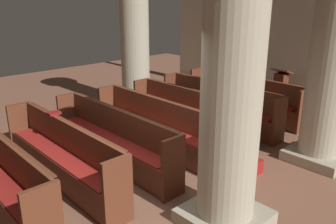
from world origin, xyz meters
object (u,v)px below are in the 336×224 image
(pew_row_0, at_px, (243,96))
(pew_row_1, at_px, (218,103))
(pillar_aisle_side, at_px, (331,64))
(hymn_book, at_px, (54,113))
(lectern, at_px, (280,92))
(pillar_far_side, at_px, (135,41))
(pew_row_3, at_px, (154,123))
(pew_row_5, at_px, (61,152))
(kneeler_box_red, at_px, (248,164))
(pew_row_2, at_px, (189,113))
(pillar_aisle_rear, at_px, (231,94))
(pew_row_4, at_px, (113,136))

(pew_row_0, bearing_deg, pew_row_1, -90.00)
(pillar_aisle_side, distance_m, hymn_book, 4.72)
(pew_row_0, bearing_deg, lectern, 74.26)
(pillar_far_side, height_order, lectern, pillar_far_side)
(pew_row_3, bearing_deg, pew_row_5, -90.00)
(kneeler_box_red, bearing_deg, pew_row_5, -126.44)
(pew_row_1, height_order, pew_row_2, same)
(pew_row_2, bearing_deg, pew_row_1, 90.00)
(pew_row_5, bearing_deg, kneeler_box_red, 53.56)
(pew_row_0, relative_size, pew_row_2, 1.00)
(pillar_aisle_side, relative_size, pillar_far_side, 1.00)
(pew_row_5, bearing_deg, lectern, 86.88)
(pew_row_5, distance_m, pillar_aisle_side, 4.65)
(pew_row_5, distance_m, kneeler_box_red, 3.10)
(pillar_aisle_rear, xyz_separation_m, kneeler_box_red, (-0.63, 1.44, -1.64))
(pew_row_3, bearing_deg, pew_row_4, -90.00)
(kneeler_box_red, bearing_deg, pillar_far_side, 167.95)
(pew_row_4, bearing_deg, lectern, 86.28)
(pillar_far_side, bearing_deg, pillar_aisle_rear, -25.82)
(pew_row_4, distance_m, pillar_aisle_rear, 2.75)
(pew_row_2, bearing_deg, hymn_book, -101.22)
(pew_row_3, bearing_deg, hymn_book, -107.13)
(pew_row_0, bearing_deg, pillar_aisle_rear, -57.39)
(pew_row_4, relative_size, lectern, 2.94)
(pew_row_2, bearing_deg, lectern, 83.97)
(pew_row_1, bearing_deg, pillar_aisle_rear, -49.40)
(pillar_aisle_side, bearing_deg, kneeler_box_red, -116.01)
(pew_row_2, bearing_deg, pew_row_4, -90.00)
(lectern, relative_size, kneeler_box_red, 2.50)
(pillar_far_side, bearing_deg, pew_row_0, 31.72)
(pew_row_1, relative_size, pillar_aisle_side, 0.94)
(pew_row_4, xyz_separation_m, pillar_aisle_side, (2.45, 2.78, 1.25))
(pew_row_4, bearing_deg, hymn_book, -124.60)
(pew_row_2, relative_size, kneeler_box_red, 7.34)
(pew_row_0, bearing_deg, pillar_far_side, -148.28)
(pillar_aisle_rear, relative_size, hymn_book, 16.31)
(pew_row_0, distance_m, pew_row_2, 1.94)
(lectern, bearing_deg, pew_row_1, -98.73)
(pew_row_5, bearing_deg, pillar_far_side, 125.44)
(pew_row_2, distance_m, pillar_aisle_side, 2.88)
(pew_row_1, relative_size, pew_row_5, 1.00)
(pew_row_4, distance_m, kneeler_box_red, 2.39)
(pew_row_0, xyz_separation_m, pew_row_1, (0.00, -0.97, 0.00))
(pew_row_4, bearing_deg, pew_row_0, 90.00)
(pew_row_3, height_order, hymn_book, hymn_book)
(pillar_aisle_rear, distance_m, lectern, 5.58)
(pew_row_0, bearing_deg, pew_row_5, -90.00)
(pew_row_0, height_order, pew_row_4, same)
(pillar_aisle_side, height_order, lectern, pillar_aisle_side)
(pew_row_1, distance_m, pew_row_2, 0.97)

